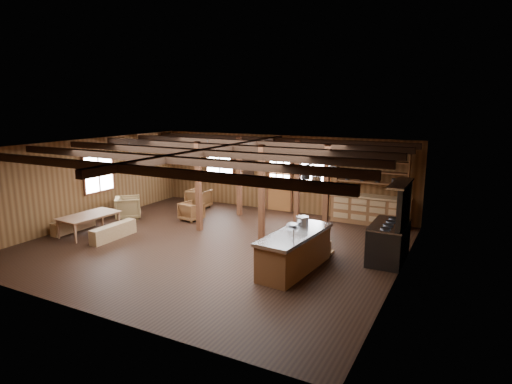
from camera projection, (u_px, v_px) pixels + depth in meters
room at (213, 197)px, 11.85m from camera, size 10.04×9.04×2.84m
ceiling_joists at (216, 150)px, 11.74m from camera, size 9.80×8.82×0.18m
timber_posts at (264, 186)px, 13.42m from camera, size 3.95×2.35×2.80m
back_door at (280, 187)px, 15.82m from camera, size 1.02×0.08×2.15m
window_back_left at (220, 163)px, 16.86m from camera, size 1.32×0.06×1.32m
window_back_right at (313, 171)px, 15.09m from camera, size 1.02×0.06×1.32m
window_left at (98, 173)px, 14.49m from camera, size 0.14×1.24×1.32m
notice_boards at (244, 164)px, 16.35m from camera, size 1.08×0.03×0.90m
back_counter at (370, 206)px, 14.12m from camera, size 2.55×0.60×2.45m
pendant_lamps at (170, 157)px, 13.56m from camera, size 1.86×2.36×0.66m
pot_rack at (319, 173)px, 10.58m from camera, size 0.42×3.00×0.45m
kitchen_island at (295, 251)px, 10.23m from camera, size 1.09×2.57×1.20m
step_stool at (323, 248)px, 11.31m from camera, size 0.43×0.31×0.38m
commercial_range at (391, 236)px, 10.79m from camera, size 0.85×1.66×2.05m
dining_table at (90, 225)px, 13.05m from camera, size 1.10×1.81×0.61m
bench_wall at (74, 225)px, 13.41m from camera, size 0.28×1.48×0.41m
bench_aisle at (114, 232)px, 12.63m from camera, size 0.30×1.59×0.44m
armchair_a at (199, 199)px, 16.27m from camera, size 0.79×0.81×0.73m
armchair_b at (192, 211)px, 14.61m from camera, size 0.78×0.80×0.63m
armchair_c at (128, 208)px, 14.83m from camera, size 1.18×1.18×0.77m
counter_pot at (302, 220)px, 10.82m from camera, size 0.33×0.33×0.20m
bowl at (292, 225)px, 10.62m from camera, size 0.29×0.29×0.07m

